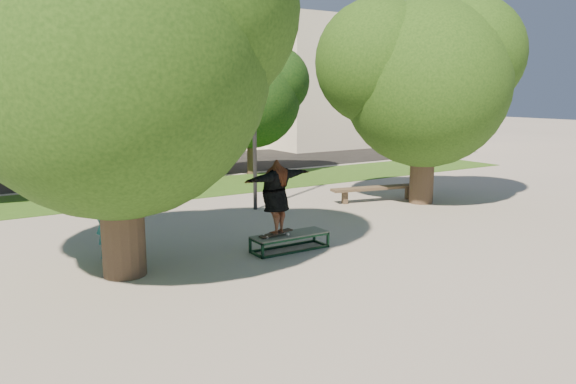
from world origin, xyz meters
TOP-DOWN VIEW (x-y plane):
  - ground at (0.00, 0.00)m, footprint 120.00×120.00m
  - grass_strip at (1.00, 9.50)m, footprint 30.00×4.00m
  - asphalt_strip at (0.00, 16.00)m, footprint 40.00×8.00m
  - tree_left at (-4.29, 1.09)m, footprint 6.96×5.95m
  - tree_right at (5.92, 3.08)m, footprint 6.24×5.33m
  - bg_tree_mid at (-1.08, 12.08)m, footprint 5.76×4.92m
  - bg_tree_right at (4.43, 11.57)m, footprint 5.04×4.31m
  - lamppost at (1.00, 5.00)m, footprint 0.25×0.15m
  - office_building at (-2.00, 31.98)m, footprint 30.00×14.12m
  - side_building at (18.00, 22.00)m, footprint 15.00×10.00m
  - grind_box at (-0.52, 0.72)m, footprint 1.80×0.60m
  - skater_rig at (-0.89, 0.72)m, footprint 2.09×1.09m
  - bystander at (-4.09, 2.33)m, footprint 0.74×0.58m
  - bench at (4.97, 3.94)m, footprint 3.20×1.11m
  - car_silver_a at (-3.50, 14.27)m, footprint 1.97×4.37m
  - car_dark at (-3.77, 16.18)m, footprint 1.59×3.93m
  - car_grey at (-2.00, 15.24)m, footprint 2.95×5.66m
  - car_silver_b at (3.22, 15.63)m, footprint 2.66×4.99m

SIDE VIEW (x-z plane):
  - ground at x=0.00m, z-range 0.00..0.00m
  - asphalt_strip at x=0.00m, z-range 0.00..0.01m
  - grass_strip at x=1.00m, z-range 0.00..0.02m
  - grind_box at x=-0.52m, z-range 0.00..0.38m
  - bench at x=4.97m, z-range 0.16..0.65m
  - car_dark at x=-3.77m, z-range 0.00..1.27m
  - car_silver_b at x=3.22m, z-range 0.00..1.38m
  - car_silver_a at x=-3.50m, z-range 0.00..1.46m
  - car_grey at x=-2.00m, z-range 0.00..1.52m
  - bystander at x=-4.09m, z-range 0.00..1.79m
  - skater_rig at x=-0.89m, z-range 0.41..2.13m
  - lamppost at x=1.00m, z-range 0.10..6.21m
  - bg_tree_right at x=4.43m, z-range 0.77..6.21m
  - side_building at x=18.00m, z-range 0.00..8.00m
  - bg_tree_mid at x=-1.08m, z-range 0.90..7.14m
  - tree_right at x=5.92m, z-range 0.84..7.35m
  - tree_left at x=-4.29m, z-range 0.86..7.98m
  - office_building at x=-2.00m, z-range 0.00..16.00m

